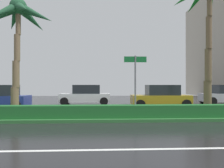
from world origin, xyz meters
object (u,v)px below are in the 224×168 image
at_px(street_name_sign, 135,78).
at_px(car_in_traffic_third, 161,97).
at_px(palm_tree_mid_left, 18,21).
at_px(car_in_traffic_second, 86,95).
at_px(palm_tree_centre_left, 209,0).

distance_m(street_name_sign, car_in_traffic_third, 6.29).
xyz_separation_m(palm_tree_mid_left, car_in_traffic_third, (9.00, 3.96, -4.39)).
height_order(palm_tree_mid_left, car_in_traffic_second, palm_tree_mid_left).
relative_size(palm_tree_mid_left, palm_tree_centre_left, 0.81).
bearing_deg(street_name_sign, car_in_traffic_third, 63.03).
distance_m(palm_tree_mid_left, car_in_traffic_second, 8.82).
height_order(palm_tree_mid_left, car_in_traffic_third, palm_tree_mid_left).
height_order(car_in_traffic_second, car_in_traffic_third, same).
relative_size(palm_tree_centre_left, car_in_traffic_third, 1.80).
bearing_deg(palm_tree_mid_left, car_in_traffic_second, 65.64).
height_order(palm_tree_centre_left, street_name_sign, palm_tree_centre_left).
bearing_deg(street_name_sign, car_in_traffic_second, 109.76).
bearing_deg(palm_tree_centre_left, car_in_traffic_second, 135.34).
relative_size(palm_tree_centre_left, car_in_traffic_second, 1.80).
xyz_separation_m(street_name_sign, car_in_traffic_third, (2.79, 5.49, -1.25)).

